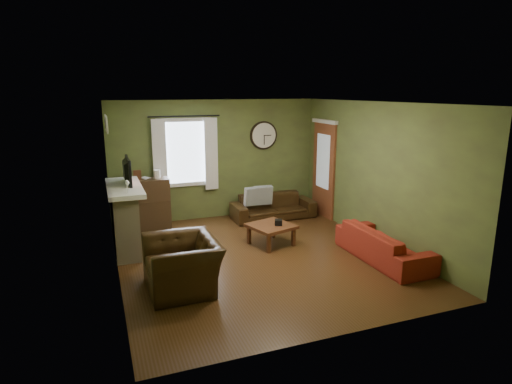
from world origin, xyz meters
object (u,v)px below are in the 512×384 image
object	(u,v)px
bookshelf	(148,205)
armchair	(182,264)
sofa_red	(383,244)
sofa_brown	(273,206)
coffee_table	(271,235)

from	to	relation	value
bookshelf	armchair	size ratio (longest dim) A/B	0.93
sofa_red	armchair	distance (m)	3.37
sofa_brown	sofa_red	distance (m)	3.00
sofa_red	coffee_table	world-z (taller)	sofa_red
sofa_brown	bookshelf	bearing A→B (deg)	176.53
bookshelf	sofa_red	world-z (taller)	bookshelf
armchair	bookshelf	bearing A→B (deg)	-178.41
armchair	sofa_red	bearing A→B (deg)	87.06
armchair	sofa_brown	bearing A→B (deg)	136.19
bookshelf	sofa_brown	size ratio (longest dim) A/B	0.57
bookshelf	sofa_red	distance (m)	4.65
sofa_red	coffee_table	xyz separation A→B (m)	(-1.49, 1.32, -0.08)
coffee_table	bookshelf	bearing A→B (deg)	139.19
sofa_red	sofa_brown	bearing A→B (deg)	15.27
sofa_red	bookshelf	bearing A→B (deg)	48.83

